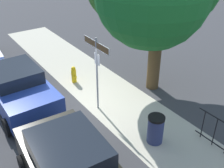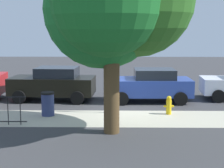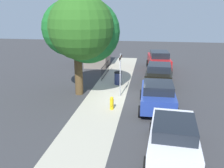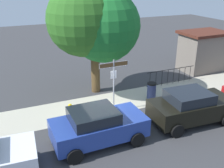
% 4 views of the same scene
% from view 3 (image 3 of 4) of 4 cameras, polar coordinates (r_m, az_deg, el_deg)
% --- Properties ---
extents(ground_plane, '(60.00, 60.00, 0.00)m').
position_cam_3_polar(ground_plane, '(16.01, 3.04, -3.52)').
color(ground_plane, '#38383A').
extents(sidewalk_strip, '(24.00, 2.60, 0.00)m').
position_cam_3_polar(sidewalk_strip, '(18.04, -0.42, -1.10)').
color(sidewalk_strip, '#B4AE99').
rests_on(sidewalk_strip, ground_plane).
extents(street_sign, '(1.58, 0.07, 2.87)m').
position_cam_3_polar(street_sign, '(15.99, 1.93, 4.19)').
color(street_sign, '#9EA0A5').
rests_on(street_sign, ground_plane).
extents(shade_tree, '(5.18, 5.02, 6.53)m').
position_cam_3_polar(shade_tree, '(16.04, -7.14, 12.57)').
color(shade_tree, '#513C22').
rests_on(shade_tree, ground_plane).
extents(car_white, '(4.30, 2.24, 1.56)m').
position_cam_3_polar(car_white, '(10.15, 13.96, -11.73)').
color(car_white, white).
rests_on(car_white, ground_plane).
extents(car_blue, '(4.05, 2.11, 1.61)m').
position_cam_3_polar(car_blue, '(14.50, 10.48, -2.52)').
color(car_blue, navy).
rests_on(car_blue, ground_plane).
extents(car_black, '(4.23, 2.28, 1.66)m').
position_cam_3_polar(car_black, '(19.10, 10.76, 2.28)').
color(car_black, black).
rests_on(car_black, ground_plane).
extents(car_red, '(4.67, 2.33, 1.83)m').
position_cam_3_polar(car_red, '(23.76, 10.74, 5.34)').
color(car_red, red).
rests_on(car_red, ground_plane).
extents(iron_fence, '(3.68, 0.04, 1.07)m').
position_cam_3_polar(iron_fence, '(21.44, -1.55, 3.37)').
color(iron_fence, black).
rests_on(iron_fence, ground_plane).
extents(utility_shed, '(3.39, 2.55, 2.98)m').
position_cam_3_polar(utility_shed, '(25.24, -3.39, 7.63)').
color(utility_shed, slate).
rests_on(utility_shed, ground_plane).
extents(fire_hydrant, '(0.42, 0.22, 0.78)m').
position_cam_3_polar(fire_hydrant, '(14.29, -0.06, -4.43)').
color(fire_hydrant, yellow).
rests_on(fire_hydrant, ground_plane).
extents(trash_bin, '(0.55, 0.55, 0.98)m').
position_cam_3_polar(trash_bin, '(19.01, 1.35, 1.38)').
color(trash_bin, navy).
rests_on(trash_bin, ground_plane).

